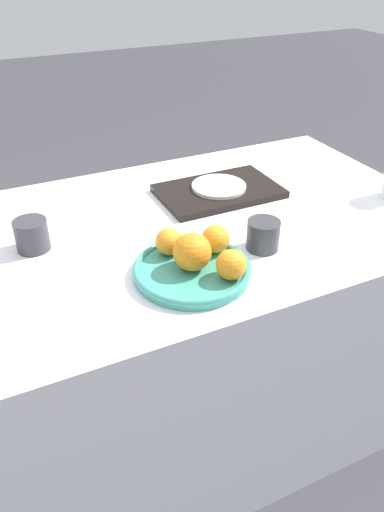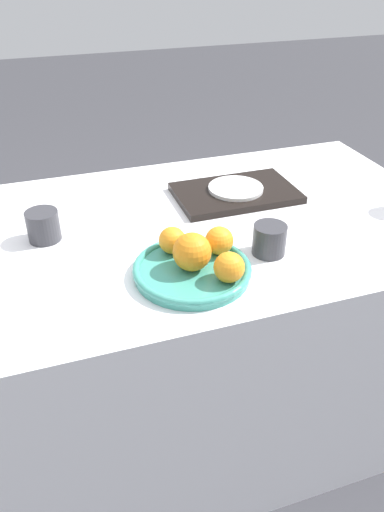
{
  "view_description": "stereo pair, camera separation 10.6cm",
  "coord_description": "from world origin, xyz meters",
  "views": [
    {
      "loc": [
        -0.38,
        -1.03,
        1.35
      ],
      "look_at": [
        0.01,
        -0.22,
        0.77
      ],
      "focal_mm": 35.0,
      "sensor_mm": 36.0,
      "label": 1
    },
    {
      "loc": [
        -0.28,
        -1.07,
        1.35
      ],
      "look_at": [
        0.01,
        -0.22,
        0.77
      ],
      "focal_mm": 35.0,
      "sensor_mm": 36.0,
      "label": 2
    }
  ],
  "objects": [
    {
      "name": "orange_0",
      "position": [
        0.07,
        -0.29,
        0.77
      ],
      "size": [
        0.07,
        0.07,
        0.07
      ],
      "color": "orange",
      "rests_on": "fruit_platter"
    },
    {
      "name": "serving_tray",
      "position": [
        0.25,
        0.11,
        0.73
      ],
      "size": [
        0.34,
        0.21,
        0.02
      ],
      "color": "black",
      "rests_on": "table"
    },
    {
      "name": "orange_1",
      "position": [
        0.01,
        -0.22,
        0.78
      ],
      "size": [
        0.08,
        0.08,
        0.08
      ],
      "color": "orange",
      "rests_on": "fruit_platter"
    },
    {
      "name": "orange_3",
      "position": [
        -0.01,
        -0.14,
        0.77
      ],
      "size": [
        0.06,
        0.06,
        0.06
      ],
      "color": "orange",
      "rests_on": "fruit_platter"
    },
    {
      "name": "table",
      "position": [
        0.0,
        0.0,
        0.36
      ],
      "size": [
        1.55,
        0.8,
        0.72
      ],
      "color": "white",
      "rests_on": "ground_plane"
    },
    {
      "name": "fruit_platter",
      "position": [
        0.01,
        -0.22,
        0.74
      ],
      "size": [
        0.26,
        0.26,
        0.03
      ],
      "color": "teal",
      "rests_on": "table"
    },
    {
      "name": "ground_plane",
      "position": [
        0.0,
        0.0,
        0.0
      ],
      "size": [
        12.0,
        12.0,
        0.0
      ],
      "primitive_type": "plane",
      "color": "#38383D"
    },
    {
      "name": "cup_1",
      "position": [
        0.2,
        -0.19,
        0.76
      ],
      "size": [
        0.08,
        0.08,
        0.07
      ],
      "color": "#333338",
      "rests_on": "table"
    },
    {
      "name": "orange_2",
      "position": [
        0.08,
        -0.18,
        0.77
      ],
      "size": [
        0.06,
        0.06,
        0.06
      ],
      "color": "orange",
      "rests_on": "fruit_platter"
    },
    {
      "name": "side_plate",
      "position": [
        0.25,
        0.11,
        0.75
      ],
      "size": [
        0.15,
        0.15,
        0.01
      ],
      "color": "white",
      "rests_on": "serving_tray"
    },
    {
      "name": "cup_0",
      "position": [
        -0.28,
        0.04,
        0.76
      ],
      "size": [
        0.08,
        0.08,
        0.08
      ],
      "color": "#333338",
      "rests_on": "table"
    }
  ]
}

